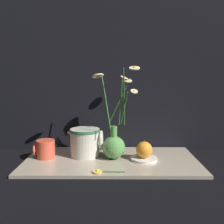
{
  "coord_description": "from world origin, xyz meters",
  "views": [
    {
      "loc": [
        0.01,
        -0.99,
        0.35
      ],
      "look_at": [
        0.0,
        0.0,
        0.21
      ],
      "focal_mm": 40.0,
      "sensor_mm": 36.0,
      "label": 1
    }
  ],
  "objects": [
    {
      "name": "vase_with_flowers",
      "position": [
        0.01,
        0.01,
        0.08
      ],
      "size": [
        0.2,
        0.18,
        0.38
      ],
      "color": "#59994C",
      "rests_on": "shelf"
    },
    {
      "name": "ceramic_pitcher",
      "position": [
        -0.11,
        0.04,
        0.08
      ],
      "size": [
        0.15,
        0.13,
        0.13
      ],
      "color": "beige",
      "rests_on": "shelf"
    },
    {
      "name": "orange_fruit",
      "position": [
        0.13,
        -0.01,
        0.06
      ],
      "size": [
        0.07,
        0.07,
        0.07
      ],
      "color": "orange",
      "rests_on": "saucer_plate"
    },
    {
      "name": "saucer_plate",
      "position": [
        0.13,
        -0.01,
        0.02
      ],
      "size": [
        0.11,
        0.11,
        0.01
      ],
      "color": "white",
      "rests_on": "shelf"
    },
    {
      "name": "shelf",
      "position": [
        0.0,
        0.0,
        0.01
      ],
      "size": [
        0.7,
        0.35,
        0.01
      ],
      "color": "tan",
      "rests_on": "ground_plane"
    },
    {
      "name": "yellow_mug",
      "position": [
        -0.28,
        0.02,
        0.05
      ],
      "size": [
        0.09,
        0.08,
        0.08
      ],
      "color": "#DB5138",
      "rests_on": "shelf"
    },
    {
      "name": "loose_daisy",
      "position": [
        -0.03,
        -0.14,
        0.02
      ],
      "size": [
        0.12,
        0.04,
        0.01
      ],
      "color": "#3D7A33",
      "rests_on": "shelf"
    },
    {
      "name": "ground_plane",
      "position": [
        0.0,
        0.0,
        0.0
      ],
      "size": [
        6.0,
        6.0,
        0.0
      ],
      "primitive_type": "plane",
      "color": "black"
    },
    {
      "name": "backdrop_wall",
      "position": [
        0.0,
        0.19,
        0.55
      ],
      "size": [
        1.2,
        0.02,
        1.1
      ],
      "color": "black",
      "rests_on": "ground_plane"
    }
  ]
}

